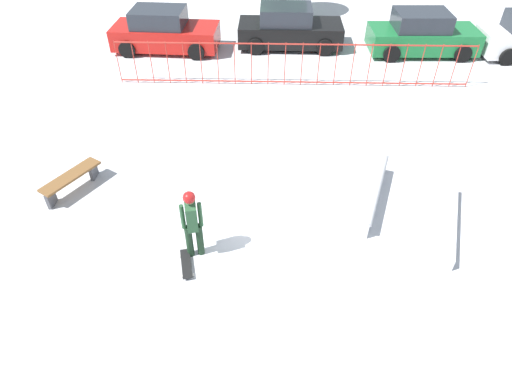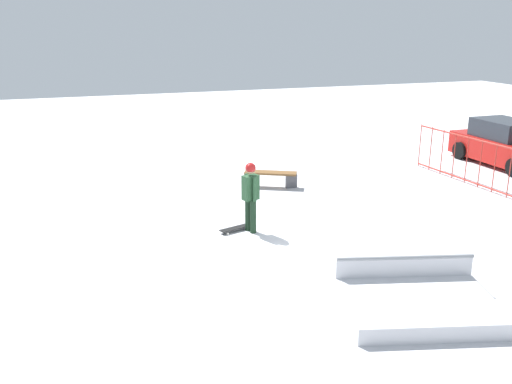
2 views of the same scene
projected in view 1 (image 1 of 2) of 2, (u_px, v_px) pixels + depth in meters
name	position (u px, v px, depth m)	size (l,w,h in m)	color
ground_plane	(284.00, 232.00, 9.94)	(60.00, 60.00, 0.00)	silver
skate_ramp	(321.00, 188.00, 10.64)	(5.90, 3.95, 0.74)	silver
skater	(192.00, 220.00, 8.80)	(0.43, 0.43, 1.73)	black
skateboard	(186.00, 264.00, 9.14)	(0.43, 0.82, 0.09)	black
perimeter_fence	(293.00, 64.00, 14.93)	(12.05, 0.78, 1.50)	#B22D23
park_bench	(71.00, 179.00, 10.83)	(1.10, 1.60, 0.48)	brown
parked_car_red	(164.00, 32.00, 17.27)	(4.12, 1.95, 1.60)	red
parked_car_black	(289.00, 29.00, 17.52)	(4.18, 2.09, 1.60)	black
parked_car_green	(422.00, 35.00, 17.04)	(4.24, 2.21, 1.60)	#196B33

